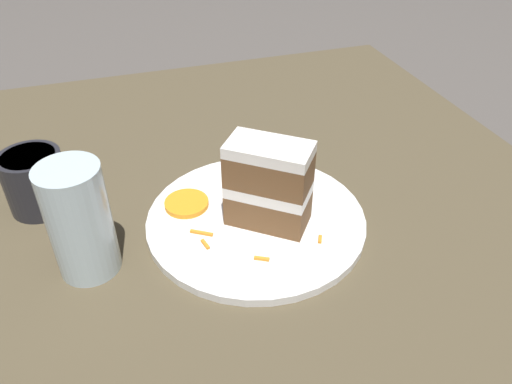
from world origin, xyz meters
The scene contains 9 objects.
ground_plane centered at (0.00, 0.00, 0.00)m, with size 6.00×6.00×0.00m, color #4C4742.
dining_table centered at (0.00, 0.00, 0.02)m, with size 1.06×0.96×0.03m, color #4C422D.
plate centered at (-0.02, 0.05, 0.04)m, with size 0.27×0.27×0.01m, color white.
cake_slice centered at (-0.01, 0.06, 0.10)m, with size 0.10×0.11×0.11m.
cream_dollop centered at (-0.11, 0.06, 0.07)m, with size 0.05×0.05×0.05m, color white.
orange_garnish centered at (-0.07, -0.02, 0.05)m, with size 0.06×0.06×0.01m, color orange.
carrot_shreds_scatter centered at (-0.01, 0.04, 0.05)m, with size 0.14×0.16×0.00m.
drinking_glass centered at (-0.01, -0.14, 0.09)m, with size 0.07×0.07×0.13m.
coffee_mug centered at (-0.14, -0.20, 0.08)m, with size 0.08×0.08×0.08m.
Camera 1 is at (0.42, -0.09, 0.43)m, focal length 35.00 mm.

